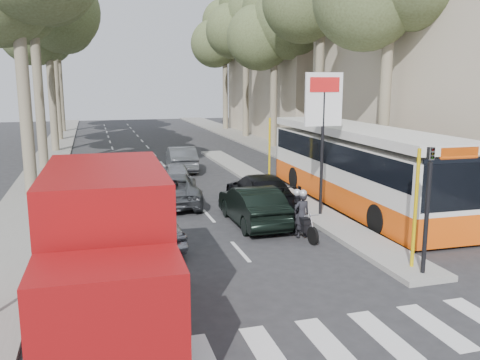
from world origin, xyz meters
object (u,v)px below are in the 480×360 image
at_px(silver_hatchback, 151,226).
at_px(motorcycle, 299,215).
at_px(city_bus, 357,164).
at_px(dark_hatchback, 253,205).
at_px(red_truck, 108,249).

height_order(silver_hatchback, motorcycle, motorcycle).
bearing_deg(city_bus, dark_hatchback, -160.32).
xyz_separation_m(dark_hatchback, city_bus, (5.26, 1.75, 1.06)).
height_order(red_truck, motorcycle, red_truck).
bearing_deg(city_bus, red_truck, -139.33).
bearing_deg(motorcycle, city_bus, 35.07).
bearing_deg(dark_hatchback, city_bus, -162.11).
distance_m(red_truck, motorcycle, 8.30).
distance_m(dark_hatchback, city_bus, 5.64).
relative_size(silver_hatchback, city_bus, 0.29).
xyz_separation_m(dark_hatchback, red_truck, (-5.43, -7.03, 1.10)).
bearing_deg(dark_hatchback, red_truck, 51.78).
bearing_deg(motorcycle, red_truck, -148.39).
relative_size(dark_hatchback, motorcycle, 2.21).
height_order(city_bus, motorcycle, city_bus).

